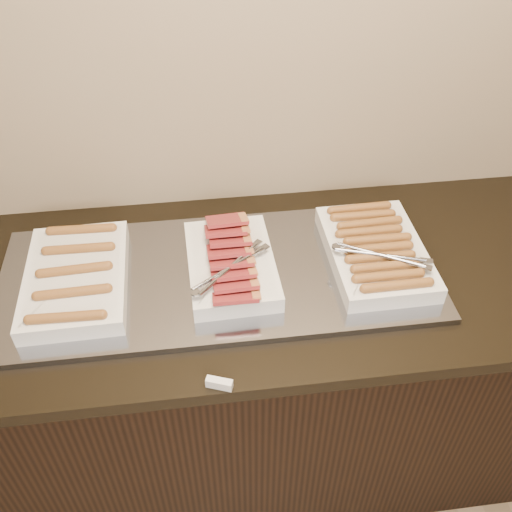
{
  "coord_description": "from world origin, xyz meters",
  "views": [
    {
      "loc": [
        -0.07,
        0.99,
        2.01
      ],
      "look_at": [
        0.08,
        2.13,
        0.97
      ],
      "focal_mm": 40.0,
      "sensor_mm": 36.0,
      "label": 1
    }
  ],
  "objects": [
    {
      "name": "warming_tray",
      "position": [
        -0.03,
        2.13,
        0.91
      ],
      "size": [
        1.2,
        0.5,
        0.02
      ],
      "primitive_type": "cube",
      "color": "gray",
      "rests_on": "counter"
    },
    {
      "name": "dish_center",
      "position": [
        0.01,
        2.13,
        0.95
      ],
      "size": [
        0.25,
        0.37,
        0.09
      ],
      "rotation": [
        0.0,
        0.0,
        0.03
      ],
      "color": "silver",
      "rests_on": "warming_tray"
    },
    {
      "name": "dish_right",
      "position": [
        0.42,
        2.13,
        0.95
      ],
      "size": [
        0.28,
        0.39,
        0.08
      ],
      "rotation": [
        0.0,
        0.0,
        0.01
      ],
      "color": "silver",
      "rests_on": "warming_tray"
    },
    {
      "name": "dish_left",
      "position": [
        -0.41,
        2.13,
        0.95
      ],
      "size": [
        0.27,
        0.4,
        0.07
      ],
      "rotation": [
        0.0,
        0.0,
        0.02
      ],
      "color": "silver",
      "rests_on": "warming_tray"
    },
    {
      "name": "label_holder",
      "position": [
        -0.05,
        1.77,
        0.91
      ],
      "size": [
        0.06,
        0.04,
        0.02
      ],
      "primitive_type": "cube",
      "rotation": [
        0.0,
        0.0,
        -0.36
      ],
      "color": "silver",
      "rests_on": "counter"
    },
    {
      "name": "counter",
      "position": [
        0.0,
        2.13,
        0.45
      ],
      "size": [
        2.06,
        0.76,
        0.9
      ],
      "color": "black",
      "rests_on": "ground"
    }
  ]
}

